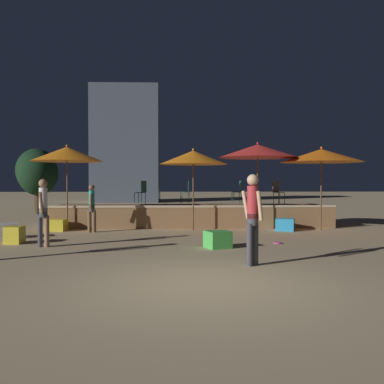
# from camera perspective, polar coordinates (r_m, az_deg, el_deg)

# --- Properties ---
(ground_plane) EXTENTS (120.00, 120.00, 0.00)m
(ground_plane) POSITION_cam_1_polar(r_m,az_deg,el_deg) (7.43, 1.72, -12.24)
(ground_plane) COLOR tan
(wooden_deck) EXTENTS (10.68, 2.65, 0.86)m
(wooden_deck) POSITION_cam_1_polar(r_m,az_deg,el_deg) (16.96, -0.20, -3.12)
(wooden_deck) COLOR olive
(wooden_deck) RESTS_ON ground
(patio_umbrella_0) EXTENTS (2.84, 2.84, 3.14)m
(patio_umbrella_0) POSITION_cam_1_polar(r_m,az_deg,el_deg) (15.47, 8.74, 5.41)
(patio_umbrella_0) COLOR brown
(patio_umbrella_0) RESTS_ON ground
(patio_umbrella_1) EXTENTS (2.55, 2.55, 3.05)m
(patio_umbrella_1) POSITION_cam_1_polar(r_m,az_deg,el_deg) (15.96, -16.34, 4.86)
(patio_umbrella_1) COLOR brown
(patio_umbrella_1) RESTS_ON ground
(patio_umbrella_2) EXTENTS (2.89, 2.89, 2.97)m
(patio_umbrella_2) POSITION_cam_1_polar(r_m,az_deg,el_deg) (15.87, 16.87, 4.66)
(patio_umbrella_2) COLOR brown
(patio_umbrella_2) RESTS_ON ground
(patio_umbrella_3) EXTENTS (2.41, 2.41, 2.91)m
(patio_umbrella_3) POSITION_cam_1_polar(r_m,az_deg,el_deg) (15.12, 0.16, 4.61)
(patio_umbrella_3) COLOR brown
(patio_umbrella_3) RESTS_ON ground
(cube_seat_0) EXTENTS (0.74, 0.74, 0.45)m
(cube_seat_0) POSITION_cam_1_polar(r_m,az_deg,el_deg) (14.35, -23.39, -4.76)
(cube_seat_0) COLOR white
(cube_seat_0) RESTS_ON ground
(cube_seat_1) EXTENTS (0.75, 0.75, 0.44)m
(cube_seat_1) POSITION_cam_1_polar(r_m,az_deg,el_deg) (11.30, 3.44, -6.33)
(cube_seat_1) COLOR #4CC651
(cube_seat_1) RESTS_ON ground
(cube_seat_2) EXTENTS (0.61, 0.61, 0.41)m
(cube_seat_2) POSITION_cam_1_polar(r_m,az_deg,el_deg) (15.78, -17.47, -4.22)
(cube_seat_2) COLOR yellow
(cube_seat_2) RESTS_ON ground
(cube_seat_3) EXTENTS (0.79, 0.79, 0.43)m
(cube_seat_3) POSITION_cam_1_polar(r_m,az_deg,el_deg) (15.49, 12.33, -4.25)
(cube_seat_3) COLOR #2D9EDB
(cube_seat_3) RESTS_ON ground
(cube_seat_4) EXTENTS (0.48, 0.48, 0.48)m
(cube_seat_4) POSITION_cam_1_polar(r_m,az_deg,el_deg) (13.04, -22.60, -5.31)
(cube_seat_4) COLOR yellow
(cube_seat_4) RESTS_ON ground
(person_1) EXTENTS (0.31, 0.58, 1.81)m
(person_1) POSITION_cam_1_polar(r_m,az_deg,el_deg) (12.02, -19.22, -2.21)
(person_1) COLOR #997051
(person_1) RESTS_ON ground
(person_2) EXTENTS (0.43, 0.47, 1.90)m
(person_2) POSITION_cam_1_polar(r_m,az_deg,el_deg) (8.95, 8.08, -2.96)
(person_2) COLOR #3F3F47
(person_2) RESTS_ON ground
(person_3) EXTENTS (0.29, 0.47, 1.63)m
(person_3) POSITION_cam_1_polar(r_m,az_deg,el_deg) (14.98, -13.22, -1.95)
(person_3) COLOR brown
(person_3) RESTS_ON ground
(bistro_chair_0) EXTENTS (0.40, 0.40, 0.90)m
(bistro_chair_0) POSITION_cam_1_polar(r_m,az_deg,el_deg) (17.15, 6.25, 0.31)
(bistro_chair_0) COLOR #1E4C47
(bistro_chair_0) RESTS_ON wooden_deck
(bistro_chair_1) EXTENTS (0.42, 0.41, 0.90)m
(bistro_chair_1) POSITION_cam_1_polar(r_m,az_deg,el_deg) (17.30, -0.66, 0.33)
(bistro_chair_1) COLOR #1E4C47
(bistro_chair_1) RESTS_ON wooden_deck
(bistro_chair_2) EXTENTS (0.48, 0.48, 0.90)m
(bistro_chair_2) POSITION_cam_1_polar(r_m,az_deg,el_deg) (16.98, 11.31, 0.27)
(bistro_chair_2) COLOR #47474C
(bistro_chair_2) RESTS_ON wooden_deck
(bistro_chair_3) EXTENTS (0.46, 0.45, 0.90)m
(bistro_chair_3) POSITION_cam_1_polar(r_m,az_deg,el_deg) (16.41, -6.68, 0.25)
(bistro_chair_3) COLOR #1E4C47
(bistro_chair_3) RESTS_ON wooden_deck
(frisbee_disc) EXTENTS (0.24, 0.24, 0.03)m
(frisbee_disc) POSITION_cam_1_polar(r_m,az_deg,el_deg) (12.32, 11.35, -6.66)
(frisbee_disc) COLOR #E54C99
(frisbee_disc) RESTS_ON ground
(background_tree_0) EXTENTS (2.23, 2.23, 3.54)m
(background_tree_0) POSITION_cam_1_polar(r_m,az_deg,el_deg) (25.23, -20.00, 2.66)
(background_tree_0) COLOR #3D2B1C
(background_tree_0) RESTS_ON ground
(background_tree_1) EXTENTS (2.07, 2.07, 3.26)m
(background_tree_1) POSITION_cam_1_polar(r_m,az_deg,el_deg) (23.82, -19.85, 2.27)
(background_tree_1) COLOR #3D2B1C
(background_tree_1) RESTS_ON ground
(distant_building) EXTENTS (5.47, 3.96, 9.48)m
(distant_building) POSITION_cam_1_polar(r_m,az_deg,el_deg) (36.23, -8.73, 6.22)
(distant_building) COLOR #4C5666
(distant_building) RESTS_ON ground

